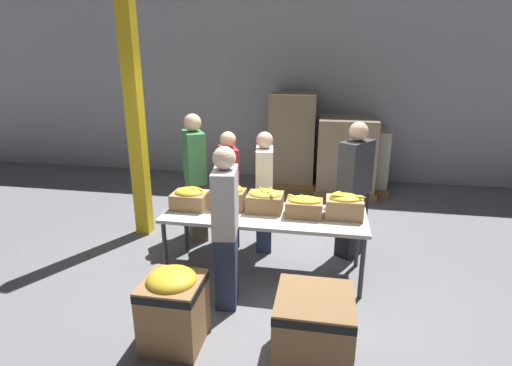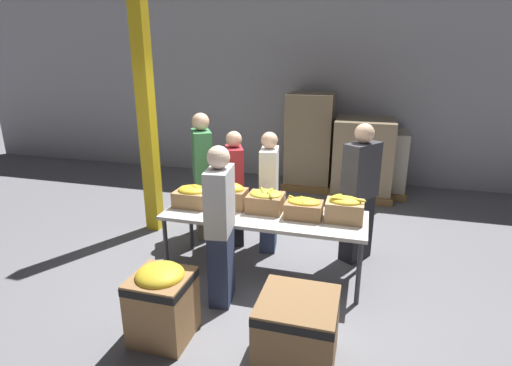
{
  "view_description": "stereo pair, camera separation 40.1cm",
  "coord_description": "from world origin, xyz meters",
  "px_view_note": "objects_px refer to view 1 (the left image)",
  "views": [
    {
      "loc": [
        0.64,
        -4.13,
        2.44
      ],
      "look_at": [
        -0.1,
        0.01,
        1.1
      ],
      "focal_mm": 28.0,
      "sensor_mm": 36.0,
      "label": 1
    },
    {
      "loc": [
        1.04,
        -4.04,
        2.44
      ],
      "look_at": [
        -0.1,
        0.01,
        1.1
      ],
      "focal_mm": 28.0,
      "sensor_mm": 36.0,
      "label": 2
    }
  ],
  "objects_px": {
    "pallet_stack_1": "(293,141)",
    "pallet_stack_2": "(346,156)",
    "banana_box_4": "(344,205)",
    "banana_box_3": "(304,206)",
    "banana_box_1": "(228,196)",
    "volunteer_2": "(229,190)",
    "volunteer_3": "(226,229)",
    "volunteer_4": "(354,191)",
    "sorting_table": "(265,218)",
    "volunteer_0": "(264,192)",
    "donation_bin_0": "(173,305)",
    "banana_box_2": "(265,200)",
    "donation_bin_1": "(314,326)",
    "volunteer_1": "(195,178)",
    "banana_box_0": "(190,198)",
    "support_pillar": "(133,91)",
    "pallet_stack_0": "(362,160)"
  },
  "relations": [
    {
      "from": "volunteer_3",
      "to": "donation_bin_1",
      "type": "bearing_deg",
      "value": -135.2
    },
    {
      "from": "banana_box_0",
      "to": "volunteer_1",
      "type": "height_order",
      "value": "volunteer_1"
    },
    {
      "from": "banana_box_1",
      "to": "pallet_stack_0",
      "type": "xyz_separation_m",
      "value": [
        1.77,
        3.31,
        -0.32
      ]
    },
    {
      "from": "banana_box_3",
      "to": "banana_box_4",
      "type": "bearing_deg",
      "value": 3.63
    },
    {
      "from": "banana_box_1",
      "to": "volunteer_4",
      "type": "distance_m",
      "value": 1.56
    },
    {
      "from": "banana_box_4",
      "to": "pallet_stack_1",
      "type": "relative_size",
      "value": 0.23
    },
    {
      "from": "banana_box_1",
      "to": "sorting_table",
      "type": "bearing_deg",
      "value": -11.91
    },
    {
      "from": "banana_box_0",
      "to": "donation_bin_0",
      "type": "distance_m",
      "value": 1.47
    },
    {
      "from": "volunteer_2",
      "to": "donation_bin_0",
      "type": "relative_size",
      "value": 2.14
    },
    {
      "from": "sorting_table",
      "to": "banana_box_2",
      "type": "height_order",
      "value": "banana_box_2"
    },
    {
      "from": "volunteer_4",
      "to": "donation_bin_1",
      "type": "bearing_deg",
      "value": 23.79
    },
    {
      "from": "pallet_stack_1",
      "to": "pallet_stack_2",
      "type": "relative_size",
      "value": 1.29
    },
    {
      "from": "banana_box_1",
      "to": "pallet_stack_2",
      "type": "bearing_deg",
      "value": 64.91
    },
    {
      "from": "banana_box_4",
      "to": "pallet_stack_2",
      "type": "distance_m",
      "value": 3.15
    },
    {
      "from": "sorting_table",
      "to": "banana_box_2",
      "type": "relative_size",
      "value": 5.68
    },
    {
      "from": "volunteer_4",
      "to": "banana_box_2",
      "type": "bearing_deg",
      "value": -25.99
    },
    {
      "from": "volunteer_3",
      "to": "volunteer_4",
      "type": "height_order",
      "value": "volunteer_4"
    },
    {
      "from": "volunteer_2",
      "to": "support_pillar",
      "type": "xyz_separation_m",
      "value": [
        -1.3,
        0.13,
        1.24
      ]
    },
    {
      "from": "volunteer_1",
      "to": "volunteer_2",
      "type": "bearing_deg",
      "value": 48.1
    },
    {
      "from": "support_pillar",
      "to": "pallet_stack_1",
      "type": "height_order",
      "value": "support_pillar"
    },
    {
      "from": "volunteer_3",
      "to": "banana_box_4",
      "type": "bearing_deg",
      "value": -67.15
    },
    {
      "from": "banana_box_3",
      "to": "volunteer_1",
      "type": "relative_size",
      "value": 0.24
    },
    {
      "from": "volunteer_2",
      "to": "volunteer_3",
      "type": "distance_m",
      "value": 1.37
    },
    {
      "from": "volunteer_1",
      "to": "pallet_stack_1",
      "type": "bearing_deg",
      "value": 128.17
    },
    {
      "from": "volunteer_1",
      "to": "volunteer_2",
      "type": "xyz_separation_m",
      "value": [
        0.5,
        -0.11,
        -0.1
      ]
    },
    {
      "from": "banana_box_1",
      "to": "volunteer_0",
      "type": "height_order",
      "value": "volunteer_0"
    },
    {
      "from": "banana_box_3",
      "to": "volunteer_0",
      "type": "bearing_deg",
      "value": 131.36
    },
    {
      "from": "support_pillar",
      "to": "pallet_stack_0",
      "type": "xyz_separation_m",
      "value": [
        3.21,
        2.58,
        -1.43
      ]
    },
    {
      "from": "banana_box_4",
      "to": "sorting_table",
      "type": "bearing_deg",
      "value": -176.9
    },
    {
      "from": "banana_box_3",
      "to": "support_pillar",
      "type": "relative_size",
      "value": 0.1
    },
    {
      "from": "sorting_table",
      "to": "volunteer_0",
      "type": "xyz_separation_m",
      "value": [
        -0.11,
        0.64,
        0.08
      ]
    },
    {
      "from": "donation_bin_0",
      "to": "volunteer_2",
      "type": "bearing_deg",
      "value": 89.9
    },
    {
      "from": "banana_box_4",
      "to": "pallet_stack_0",
      "type": "height_order",
      "value": "pallet_stack_0"
    },
    {
      "from": "sorting_table",
      "to": "volunteer_3",
      "type": "distance_m",
      "value": 0.71
    },
    {
      "from": "sorting_table",
      "to": "volunteer_3",
      "type": "xyz_separation_m",
      "value": [
        -0.28,
        -0.64,
        0.13
      ]
    },
    {
      "from": "volunteer_2",
      "to": "pallet_stack_2",
      "type": "relative_size",
      "value": 1.11
    },
    {
      "from": "banana_box_1",
      "to": "volunteer_2",
      "type": "xyz_separation_m",
      "value": [
        -0.14,
        0.6,
        -0.13
      ]
    },
    {
      "from": "donation_bin_1",
      "to": "pallet_stack_1",
      "type": "bearing_deg",
      "value": 97.37
    },
    {
      "from": "sorting_table",
      "to": "volunteer_1",
      "type": "relative_size",
      "value": 1.31
    },
    {
      "from": "volunteer_0",
      "to": "volunteer_1",
      "type": "xyz_separation_m",
      "value": [
        -0.97,
        0.16,
        0.09
      ]
    },
    {
      "from": "volunteer_4",
      "to": "donation_bin_0",
      "type": "bearing_deg",
      "value": -3.88
    },
    {
      "from": "banana_box_1",
      "to": "volunteer_0",
      "type": "distance_m",
      "value": 0.65
    },
    {
      "from": "banana_box_2",
      "to": "support_pillar",
      "type": "xyz_separation_m",
      "value": [
        -1.87,
        0.72,
        1.13
      ]
    },
    {
      "from": "volunteer_2",
      "to": "banana_box_0",
      "type": "bearing_deg",
      "value": -48.17
    },
    {
      "from": "volunteer_1",
      "to": "volunteer_3",
      "type": "bearing_deg",
      "value": -0.47
    },
    {
      "from": "volunteer_1",
      "to": "pallet_stack_2",
      "type": "distance_m",
      "value": 3.17
    },
    {
      "from": "banana_box_2",
      "to": "volunteer_0",
      "type": "relative_size",
      "value": 0.26
    },
    {
      "from": "banana_box_1",
      "to": "volunteer_1",
      "type": "xyz_separation_m",
      "value": [
        -0.64,
        0.71,
        -0.04
      ]
    },
    {
      "from": "banana_box_3",
      "to": "banana_box_4",
      "type": "relative_size",
      "value": 0.97
    },
    {
      "from": "banana_box_2",
      "to": "volunteer_4",
      "type": "relative_size",
      "value": 0.23
    }
  ]
}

